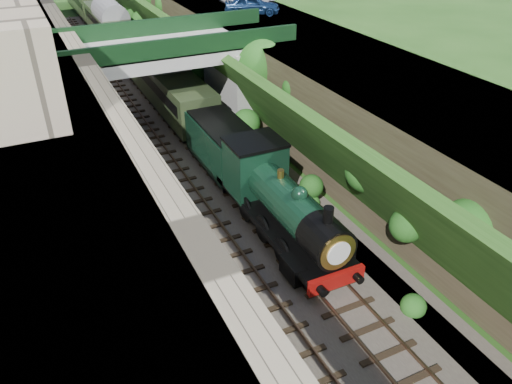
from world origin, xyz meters
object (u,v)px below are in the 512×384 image
object	(u,v)px
car_blue	(252,5)
road_bridge	(178,74)
locomotive	(281,204)
tender	(223,148)
tree	(260,67)

from	to	relation	value
car_blue	road_bridge	bearing A→B (deg)	150.09
road_bridge	locomotive	xyz separation A→B (m)	(0.26, -14.77, -2.18)
tender	locomotive	bearing A→B (deg)	-90.00
tree	locomotive	world-z (taller)	tree
tree	tender	size ratio (longest dim) A/B	1.10
locomotive	tree	bearing A→B (deg)	68.57
road_bridge	car_blue	distance (m)	10.36
tree	tender	world-z (taller)	tree
car_blue	locomotive	bearing A→B (deg)	-175.06
tender	car_blue	bearing A→B (deg)	58.09
road_bridge	tree	distance (m)	5.71
road_bridge	tender	world-z (taller)	road_bridge
locomotive	tender	distance (m)	7.37
road_bridge	tree	size ratio (longest dim) A/B	2.42
road_bridge	tree	bearing A→B (deg)	-29.03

